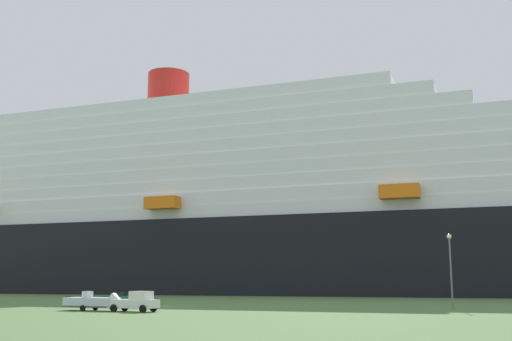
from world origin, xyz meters
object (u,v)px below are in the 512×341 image
(cruise_ship, at_px, (280,213))
(street_lamp, at_px, (450,261))
(pickup_truck, at_px, (135,302))
(small_boat_on_trailer, at_px, (97,302))
(parked_car_green_wagon, at_px, (118,297))

(cruise_ship, relative_size, street_lamp, 31.39)
(pickup_truck, bearing_deg, small_boat_on_trailer, 170.06)
(pickup_truck, bearing_deg, cruise_ship, 91.19)
(pickup_truck, distance_m, street_lamp, 36.51)
(small_boat_on_trailer, xyz_separation_m, street_lamp, (38.61, 12.60, 4.65))
(street_lamp, bearing_deg, pickup_truck, -158.17)
(parked_car_green_wagon, bearing_deg, cruise_ship, 78.49)
(pickup_truck, bearing_deg, street_lamp, 21.83)
(street_lamp, height_order, parked_car_green_wagon, street_lamp)
(cruise_ship, bearing_deg, parked_car_green_wagon, -101.51)
(pickup_truck, bearing_deg, parked_car_green_wagon, 120.12)
(parked_car_green_wagon, bearing_deg, street_lamp, -12.44)
(cruise_ship, relative_size, pickup_truck, 46.71)
(small_boat_on_trailer, distance_m, street_lamp, 40.88)
(small_boat_on_trailer, bearing_deg, street_lamp, 18.07)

